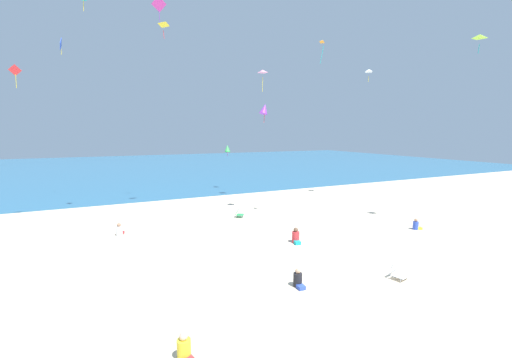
# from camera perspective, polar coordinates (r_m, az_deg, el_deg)

# --- Properties ---
(ground_plane) EXTENTS (120.00, 120.00, 0.00)m
(ground_plane) POSITION_cam_1_polar(r_m,az_deg,el_deg) (22.80, -1.84, -6.89)
(ground_plane) COLOR beige
(ocean_water) EXTENTS (120.00, 60.00, 0.05)m
(ocean_water) POSITION_cam_1_polar(r_m,az_deg,el_deg) (59.89, -16.77, 2.10)
(ocean_water) COLOR teal
(ocean_water) RESTS_ON ground_plane
(beach_chair_mid_beach) EXTENTS (0.71, 0.75, 0.64)m
(beach_chair_mid_beach) POSITION_cam_1_polar(r_m,az_deg,el_deg) (14.99, 23.22, -14.53)
(beach_chair_mid_beach) COLOR white
(beach_chair_mid_beach) RESTS_ON ground_plane
(beach_chair_far_right) EXTENTS (0.79, 0.78, 0.53)m
(beach_chair_far_right) POSITION_cam_1_polar(r_m,az_deg,el_deg) (23.14, -3.01, -6.00)
(beach_chair_far_right) COLOR #2D9956
(beach_chair_far_right) RESTS_ON ground_plane
(person_0) EXTENTS (0.61, 0.49, 0.68)m
(person_0) POSITION_cam_1_polar(r_m,az_deg,el_deg) (22.54, 25.96, -7.23)
(person_0) COLOR blue
(person_0) RESTS_ON ground_plane
(person_1) EXTENTS (0.45, 0.66, 0.76)m
(person_1) POSITION_cam_1_polar(r_m,az_deg,el_deg) (9.80, -12.23, -26.94)
(person_1) COLOR yellow
(person_1) RESTS_ON ground_plane
(person_2) EXTENTS (0.49, 0.71, 0.83)m
(person_2) POSITION_cam_1_polar(r_m,az_deg,el_deg) (18.07, 6.92, -9.97)
(person_2) COLOR red
(person_2) RESTS_ON ground_plane
(person_3) EXTENTS (0.52, 0.66, 0.74)m
(person_3) POSITION_cam_1_polar(r_m,az_deg,el_deg) (20.72, -22.52, -8.27)
(person_3) COLOR white
(person_3) RESTS_ON ground_plane
(person_4) EXTENTS (0.36, 0.59, 0.73)m
(person_4) POSITION_cam_1_polar(r_m,az_deg,el_deg) (13.31, 7.31, -16.94)
(person_4) COLOR black
(person_4) RESTS_ON ground_plane
(kite_white) EXTENTS (0.54, 0.70, 1.07)m
(kite_white) POSITION_cam_1_polar(r_m,az_deg,el_deg) (30.93, 18.94, 17.31)
(kite_white) COLOR white
(kite_red) EXTENTS (0.67, 0.22, 1.37)m
(kite_red) POSITION_cam_1_polar(r_m,az_deg,el_deg) (24.89, -36.22, 14.85)
(kite_red) COLOR red
(kite_orange) EXTENTS (0.37, 0.43, 1.40)m
(kite_orange) POSITION_cam_1_polar(r_m,az_deg,el_deg) (21.87, 11.42, 22.17)
(kite_orange) COLOR orange
(kite_green) EXTENTS (0.74, 0.84, 1.14)m
(kite_green) POSITION_cam_1_polar(r_m,az_deg,el_deg) (33.78, -4.97, 5.28)
(kite_green) COLOR green
(kite_yellow) EXTENTS (0.79, 0.70, 1.21)m
(kite_yellow) POSITION_cam_1_polar(r_m,az_deg,el_deg) (25.78, -15.79, 24.42)
(kite_yellow) COLOR yellow
(kite_blue) EXTENTS (0.19, 1.01, 1.31)m
(kite_blue) POSITION_cam_1_polar(r_m,az_deg,el_deg) (32.29, -30.69, 19.40)
(kite_blue) COLOR blue
(kite_purple) EXTENTS (0.89, 0.77, 1.39)m
(kite_purple) POSITION_cam_1_polar(r_m,az_deg,el_deg) (23.88, 1.44, 12.02)
(kite_purple) COLOR purple
(kite_lime) EXTENTS (0.76, 0.71, 1.04)m
(kite_lime) POSITION_cam_1_polar(r_m,az_deg,el_deg) (23.69, 34.23, 19.72)
(kite_lime) COLOR #99DB33
(kite_pink) EXTENTS (0.80, 0.78, 1.75)m
(kite_pink) POSITION_cam_1_polar(r_m,az_deg,el_deg) (27.90, 1.15, 18.09)
(kite_pink) COLOR pink
(kite_magenta) EXTENTS (1.08, 0.41, 1.71)m
(kite_magenta) POSITION_cam_1_polar(r_m,az_deg,el_deg) (28.14, -16.44, 26.97)
(kite_magenta) COLOR #DB3DA8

